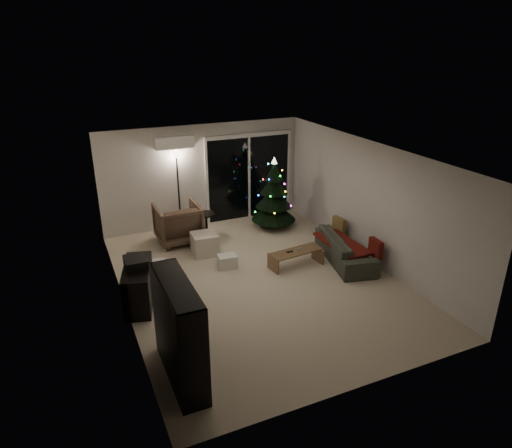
{
  "coord_description": "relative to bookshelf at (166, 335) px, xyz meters",
  "views": [
    {
      "loc": [
        -3.2,
        -7.12,
        4.37
      ],
      "look_at": [
        0.1,
        0.3,
        1.05
      ],
      "focal_mm": 32.0,
      "sensor_mm": 36.0,
      "label": 1
    }
  ],
  "objects": [
    {
      "name": "christmas_tree",
      "position": [
        3.72,
        4.37,
        0.15
      ],
      "size": [
        1.22,
        1.22,
        1.77
      ],
      "primitive_type": "cone",
      "rotation": [
        0.0,
        0.0,
        -0.12
      ],
      "color": "black",
      "rests_on": "floor"
    },
    {
      "name": "stereo",
      "position": [
        0.0,
        2.12,
        0.09
      ],
      "size": [
        0.38,
        0.44,
        0.16
      ],
      "primitive_type": "cube",
      "color": "black",
      "rests_on": "media_cabinet"
    },
    {
      "name": "bookshelf",
      "position": [
        0.0,
        0.0,
        0.0
      ],
      "size": [
        0.9,
        1.49,
        1.46
      ],
      "primitive_type": null,
      "rotation": [
        0.0,
        0.0,
        -0.39
      ],
      "color": "black",
      "rests_on": "floor"
    },
    {
      "name": "side_table",
      "position": [
        2.03,
        4.53,
        -0.45
      ],
      "size": [
        0.47,
        0.47,
        0.56
      ],
      "primitive_type": "cylinder",
      "rotation": [
        0.0,
        0.0,
        -0.06
      ],
      "color": "black",
      "rests_on": "floor"
    },
    {
      "name": "armchair",
      "position": [
        1.33,
        4.44,
        -0.28
      ],
      "size": [
        0.97,
        1.0,
        0.9
      ],
      "primitive_type": "imported",
      "rotation": [
        0.0,
        0.0,
        3.15
      ],
      "color": "#483128",
      "rests_on": "floor"
    },
    {
      "name": "remote_b",
      "position": [
        3.31,
        2.31,
        -0.37
      ],
      "size": [
        0.13,
        0.08,
        0.02
      ],
      "primitive_type": "cube",
      "rotation": [
        0.0,
        0.0,
        0.35
      ],
      "color": "slate",
      "rests_on": "coffee_table"
    },
    {
      "name": "room",
      "position": [
        2.71,
        3.54,
        0.28
      ],
      "size": [
        6.5,
        7.51,
        2.6
      ],
      "color": "beige",
      "rests_on": "ground"
    },
    {
      "name": "floor_lamp",
      "position": [
        1.58,
        5.19,
        0.23
      ],
      "size": [
        0.31,
        0.31,
        1.92
      ],
      "primitive_type": "cylinder",
      "color": "black",
      "rests_on": "floor"
    },
    {
      "name": "media_cabinet",
      "position": [
        0.0,
        2.12,
        -0.36
      ],
      "size": [
        0.73,
        1.26,
        0.74
      ],
      "primitive_type": "cube",
      "rotation": [
        0.0,
        0.0,
        -0.26
      ],
      "color": "black",
      "rests_on": "floor"
    },
    {
      "name": "cardboard_box_b",
      "position": [
        1.91,
        2.79,
        -0.6
      ],
      "size": [
        0.41,
        0.33,
        0.26
      ],
      "primitive_type": "cube",
      "rotation": [
        0.0,
        0.0,
        -0.12
      ],
      "color": "beige",
      "rests_on": "floor"
    },
    {
      "name": "sofa_throw",
      "position": [
        4.2,
        2.1,
        -0.33
      ],
      "size": [
        0.59,
        1.37,
        0.05
      ],
      "primitive_type": "cube",
      "color": "maroon",
      "rests_on": "sofa"
    },
    {
      "name": "cushion_a",
      "position": [
        4.55,
        2.75,
        -0.23
      ],
      "size": [
        0.14,
        0.37,
        0.37
      ],
      "primitive_type": "cube",
      "rotation": [
        0.0,
        0.0,
        0.09
      ],
      "color": "brown",
      "rests_on": "sofa"
    },
    {
      "name": "ottoman",
      "position": [
        1.68,
        3.58,
        -0.5
      ],
      "size": [
        0.55,
        0.55,
        0.47
      ],
      "primitive_type": "cube",
      "rotation": [
        0.0,
        0.0,
        -0.05
      ],
      "color": "beige",
      "rests_on": "floor"
    },
    {
      "name": "sofa",
      "position": [
        4.3,
        2.1,
        -0.45
      ],
      "size": [
        1.17,
        2.02,
        0.56
      ],
      "primitive_type": "imported",
      "rotation": [
        0.0,
        0.0,
        1.34
      ],
      "color": "#454B3D",
      "rests_on": "floor"
    },
    {
      "name": "cushion_b",
      "position": [
        4.55,
        1.45,
        -0.23
      ],
      "size": [
        0.13,
        0.37,
        0.37
      ],
      "primitive_type": "cube",
      "rotation": [
        0.0,
        0.0,
        -0.07
      ],
      "color": "maroon",
      "rests_on": "sofa"
    },
    {
      "name": "cardboard_box_a",
      "position": [
        0.45,
        3.07,
        -0.58
      ],
      "size": [
        0.51,
        0.46,
        0.3
      ],
      "primitive_type": "cube",
      "rotation": [
        0.0,
        0.0,
        -0.42
      ],
      "color": "beige",
      "rests_on": "floor"
    },
    {
      "name": "coffee_table",
      "position": [
        3.21,
        2.26,
        -0.56
      ],
      "size": [
        1.14,
        0.51,
        0.35
      ],
      "primitive_type": null,
      "rotation": [
        0.0,
        0.0,
        0.11
      ],
      "color": "brown",
      "rests_on": "floor"
    },
    {
      "name": "remote_a",
      "position": [
        3.06,
        2.26,
        -0.37
      ],
      "size": [
        0.14,
        0.04,
        0.02
      ],
      "primitive_type": "cube",
      "color": "black",
      "rests_on": "coffee_table"
    }
  ]
}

